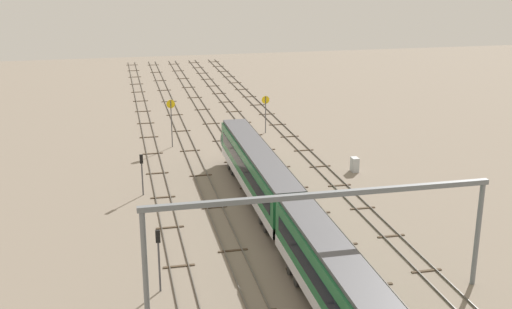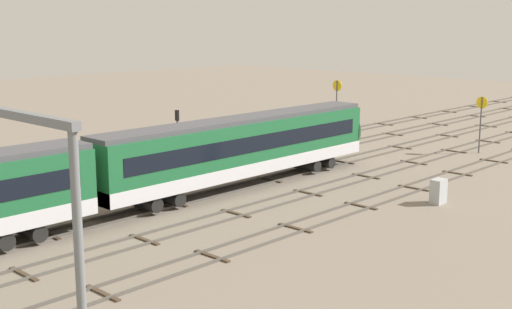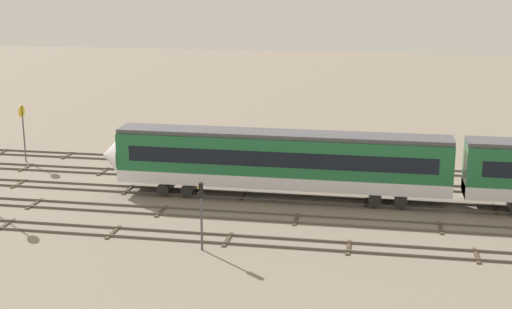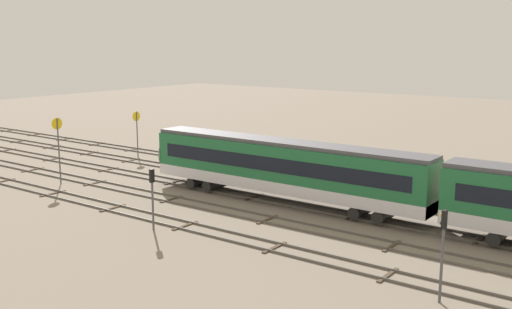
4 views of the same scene
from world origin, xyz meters
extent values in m
plane|color=gray|center=(0.00, 0.00, 0.00)|extent=(194.65, 194.65, 0.00)
cube|color=#59544C|center=(0.00, -9.71, 0.08)|extent=(178.65, 0.07, 0.16)
cube|color=#59544C|center=(0.00, -8.27, 0.08)|extent=(178.65, 0.07, 0.16)
cube|color=#473828|center=(-9.57, -8.99, 0.04)|extent=(0.24, 2.40, 0.08)
cube|color=#473828|center=(-3.19, -8.99, 0.04)|extent=(0.24, 2.40, 0.08)
cube|color=#473828|center=(3.19, -8.99, 0.04)|extent=(0.24, 2.40, 0.08)
cube|color=#473828|center=(9.57, -8.99, 0.04)|extent=(0.24, 2.40, 0.08)
cube|color=#473828|center=(15.95, -8.99, 0.04)|extent=(0.24, 2.40, 0.08)
cube|color=#473828|center=(22.33, -8.99, 0.04)|extent=(0.24, 2.40, 0.08)
cube|color=#473828|center=(28.71, -8.99, 0.04)|extent=(0.24, 2.40, 0.08)
cube|color=#59544C|center=(0.00, -5.21, 0.08)|extent=(178.65, 0.07, 0.16)
cube|color=#59544C|center=(0.00, -3.78, 0.08)|extent=(178.65, 0.07, 0.16)
cube|color=#473828|center=(-10.31, -4.50, 0.04)|extent=(0.24, 2.40, 0.08)
cube|color=#473828|center=(-3.44, -4.50, 0.04)|extent=(0.24, 2.40, 0.08)
cube|color=#473828|center=(3.44, -4.50, 0.04)|extent=(0.24, 2.40, 0.08)
cube|color=#473828|center=(10.31, -4.50, 0.04)|extent=(0.24, 2.40, 0.08)
cube|color=#473828|center=(17.18, -4.50, 0.04)|extent=(0.24, 2.40, 0.08)
cube|color=#473828|center=(24.05, -4.50, 0.04)|extent=(0.24, 2.40, 0.08)
cube|color=#59544C|center=(0.00, -0.72, 0.08)|extent=(178.65, 0.07, 0.16)
cube|color=#59544C|center=(0.00, 0.72, 0.08)|extent=(178.65, 0.07, 0.16)
cube|color=#473828|center=(-13.40, 0.00, 0.04)|extent=(0.24, 2.40, 0.08)
cube|color=#473828|center=(-4.47, 0.00, 0.04)|extent=(0.24, 2.40, 0.08)
cube|color=#473828|center=(4.47, 0.00, 0.04)|extent=(0.24, 2.40, 0.08)
cube|color=#473828|center=(13.40, 0.00, 0.04)|extent=(0.24, 2.40, 0.08)
cube|color=#473828|center=(22.33, 0.00, 0.04)|extent=(0.24, 2.40, 0.08)
cube|color=#59544C|center=(0.00, 3.78, 0.08)|extent=(178.65, 0.07, 0.16)
cube|color=#59544C|center=(0.00, 5.21, 0.08)|extent=(178.65, 0.07, 0.16)
cube|color=#473828|center=(-9.40, 4.50, 0.04)|extent=(0.24, 2.40, 0.08)
cube|color=#473828|center=(0.00, 4.50, 0.04)|extent=(0.24, 2.40, 0.08)
cube|color=#473828|center=(9.40, 4.50, 0.04)|extent=(0.24, 2.40, 0.08)
cube|color=#473828|center=(18.80, 4.50, 0.04)|extent=(0.24, 2.40, 0.08)
cube|color=#59544C|center=(0.00, 8.27, 0.08)|extent=(178.65, 0.07, 0.16)
cube|color=#59544C|center=(0.00, 9.71, 0.08)|extent=(178.65, 0.07, 0.16)
cube|color=#473828|center=(-11.17, 8.99, 0.04)|extent=(0.24, 2.40, 0.08)
cube|color=#473828|center=(-3.72, 8.99, 0.04)|extent=(0.24, 2.40, 0.08)
cube|color=#473828|center=(3.72, 8.99, 0.04)|extent=(0.24, 2.40, 0.08)
cube|color=#473828|center=(11.17, 8.99, 0.04)|extent=(0.24, 2.40, 0.08)
cube|color=#473828|center=(18.61, 8.99, 0.04)|extent=(0.24, 2.40, 0.08)
cube|color=#1E6638|center=(1.68, 0.00, 2.86)|extent=(24.00, 2.90, 3.60)
cube|color=silver|center=(1.68, 0.00, 1.51)|extent=(24.00, 2.94, 0.90)
cube|color=#4C4C51|center=(1.68, 0.00, 4.81)|extent=(24.00, 2.50, 0.30)
cube|color=black|center=(1.68, -1.46, 3.29)|extent=(22.00, 0.04, 1.10)
cube|color=black|center=(1.68, 1.46, 3.29)|extent=(22.00, 0.04, 1.10)
cylinder|color=black|center=(-6.90, 0.00, 0.61)|extent=(0.90, 2.70, 0.90)
cylinder|color=black|center=(-5.10, 0.00, 0.61)|extent=(0.90, 2.70, 0.90)
cylinder|color=black|center=(8.46, 0.00, 0.61)|extent=(0.90, 2.70, 0.90)
cylinder|color=black|center=(10.26, 0.00, 0.61)|extent=(0.90, 2.70, 0.90)
cone|color=silver|center=(14.48, 0.00, 2.68)|extent=(1.60, 3.24, 3.24)
cylinder|color=#4C4C51|center=(25.00, -6.37, 2.47)|extent=(0.12, 0.12, 4.94)
cylinder|color=yellow|center=(25.04, -6.37, 4.47)|extent=(0.05, 1.04, 1.04)
cube|color=black|center=(25.07, -6.37, 4.47)|extent=(0.02, 0.47, 0.12)
cylinder|color=#4C4C51|center=(4.87, 10.83, 1.64)|extent=(0.14, 0.14, 3.28)
cube|color=black|center=(4.87, 10.83, 3.73)|extent=(0.20, 0.32, 0.90)
sphere|color=yellow|center=(4.98, 10.83, 3.93)|extent=(0.20, 0.20, 0.20)
sphere|color=#262626|center=(4.98, 10.83, 3.53)|extent=(0.20, 0.20, 0.20)
cube|color=#B2B7BC|center=(7.18, -12.13, 0.79)|extent=(1.04, 0.72, 1.58)
cube|color=#333333|center=(7.71, -12.13, 1.03)|extent=(0.02, 0.50, 0.24)
camera|label=1|loc=(-55.14, 12.82, 22.46)|focal=44.85mm
camera|label=2|loc=(-31.08, -32.42, 11.44)|focal=47.35mm
camera|label=3|loc=(-5.50, 50.46, 16.31)|focal=51.27mm
camera|label=4|loc=(-23.60, 37.92, 12.49)|focal=42.20mm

